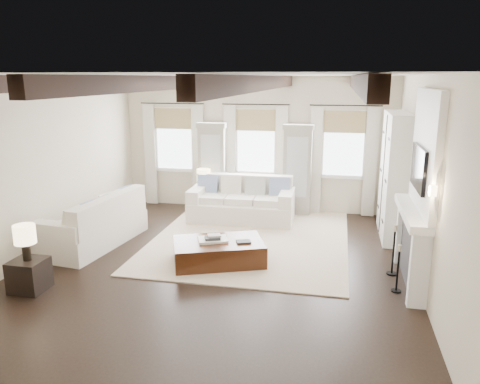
% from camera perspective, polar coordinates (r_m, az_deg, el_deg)
% --- Properties ---
extents(ground, '(7.50, 7.50, 0.00)m').
position_cam_1_polar(ground, '(8.15, -2.76, -9.04)').
color(ground, black).
rests_on(ground, ground).
extents(room_shell, '(6.54, 7.54, 3.22)m').
position_cam_1_polar(room_shell, '(8.33, 3.66, 5.00)').
color(room_shell, beige).
rests_on(room_shell, ground).
extents(area_rug, '(3.81, 4.51, 0.02)m').
position_cam_1_polar(area_rug, '(9.43, 1.30, -5.72)').
color(area_rug, beige).
rests_on(area_rug, ground).
extents(sofa_back, '(2.33, 1.09, 0.99)m').
position_cam_1_polar(sofa_back, '(10.57, 0.25, -1.35)').
color(sofa_back, white).
rests_on(sofa_back, ground).
extents(sofa_left, '(1.31, 2.40, 0.98)m').
position_cam_1_polar(sofa_left, '(9.44, -17.08, -3.84)').
color(sofa_left, white).
rests_on(sofa_left, ground).
extents(ottoman, '(1.78, 1.45, 0.40)m').
position_cam_1_polar(ottoman, '(8.21, -2.63, -7.33)').
color(ottoman, black).
rests_on(ottoman, ground).
extents(tray, '(0.60, 0.54, 0.04)m').
position_cam_1_polar(tray, '(8.17, -3.33, -5.80)').
color(tray, white).
rests_on(tray, ottoman).
extents(book_lower, '(0.32, 0.28, 0.04)m').
position_cam_1_polar(book_lower, '(8.13, -3.38, -5.62)').
color(book_lower, '#262628').
rests_on(book_lower, tray).
extents(book_upper, '(0.27, 0.24, 0.03)m').
position_cam_1_polar(book_upper, '(8.15, -3.16, -5.31)').
color(book_upper, beige).
rests_on(book_upper, book_lower).
extents(book_loose, '(0.29, 0.26, 0.03)m').
position_cam_1_polar(book_loose, '(8.07, 0.43, -6.08)').
color(book_loose, '#262628').
rests_on(book_loose, ottoman).
extents(side_table_front, '(0.49, 0.49, 0.49)m').
position_cam_1_polar(side_table_front, '(7.88, -24.30, -9.21)').
color(side_table_front, black).
rests_on(side_table_front, ground).
extents(lamp_front, '(0.32, 0.32, 0.55)m').
position_cam_1_polar(lamp_front, '(7.67, -24.76, -4.94)').
color(lamp_front, black).
rests_on(lamp_front, side_table_front).
extents(side_table_back, '(0.35, 0.35, 0.53)m').
position_cam_1_polar(side_table_back, '(11.14, -4.40, -1.30)').
color(side_table_back, black).
rests_on(side_table_back, ground).
extents(lamp_back, '(0.32, 0.32, 0.55)m').
position_cam_1_polar(lamp_back, '(10.99, -4.46, 1.90)').
color(lamp_back, black).
rests_on(lamp_back, side_table_back).
extents(candlestick_near, '(0.15, 0.15, 0.75)m').
position_cam_1_polar(candlestick_near, '(7.51, 18.65, -9.26)').
color(candlestick_near, black).
rests_on(candlestick_near, ground).
extents(candlestick_far, '(0.17, 0.17, 0.85)m').
position_cam_1_polar(candlestick_far, '(8.10, 18.18, -7.19)').
color(candlestick_far, black).
rests_on(candlestick_far, ground).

